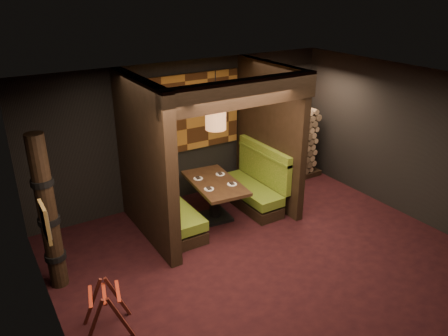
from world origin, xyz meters
TOP-DOWN VIEW (x-y plane):
  - floor at (0.00, 0.00)m, footprint 6.50×5.50m
  - ceiling at (0.00, 0.00)m, footprint 6.50×5.50m
  - wall_back at (0.00, 2.76)m, footprint 6.50×0.02m
  - wall_front at (0.00, -2.76)m, footprint 6.50×0.02m
  - wall_left at (-3.26, 0.00)m, footprint 0.02×5.50m
  - wall_right at (3.26, 0.00)m, footprint 0.02×5.50m
  - partition_left at (-1.35, 1.65)m, footprint 0.20×2.20m
  - partition_right at (1.30, 1.70)m, footprint 0.15×2.10m
  - header_beam at (-0.02, 0.70)m, footprint 2.85×0.18m
  - tapa_back_panel at (-0.02, 2.71)m, footprint 2.40×0.06m
  - tapa_side_panel at (-1.23, 1.82)m, footprint 0.04×1.85m
  - lacquer_shelf at (-0.60, 2.65)m, footprint 0.60×0.12m
  - booth_bench_left at (-0.96, 1.65)m, footprint 0.68×1.60m
  - booth_bench_right at (0.93, 1.65)m, footprint 0.68×1.60m
  - dining_table at (-0.03, 1.58)m, footprint 0.95×1.55m
  - place_settings at (-0.03, 1.58)m, footprint 0.69×0.73m
  - pendant_lamp at (-0.03, 1.53)m, footprint 0.37×0.37m
  - framed_picture at (-3.22, 0.10)m, footprint 0.05×0.36m
  - luggage_rack at (-2.73, -0.23)m, footprint 0.75×0.61m
  - totem_column at (-3.05, 1.10)m, footprint 0.31×0.31m
  - firewood_stack at (2.29, 2.35)m, footprint 1.73×0.70m
  - mosaic_header at (2.29, 2.68)m, footprint 1.83×0.10m
  - bay_front_post at (1.39, 1.96)m, footprint 0.08×0.08m

SIDE VIEW (x-z plane):
  - floor at x=0.00m, z-range -0.02..0.00m
  - luggage_rack at x=-2.73m, z-range 0.00..0.72m
  - booth_bench_left at x=-0.96m, z-range -0.17..0.97m
  - booth_bench_right at x=0.93m, z-range -0.17..0.97m
  - dining_table at x=-0.03m, z-range 0.15..0.93m
  - place_settings at x=-0.03m, z-range 0.77..0.81m
  - firewood_stack at x=2.29m, z-range 0.00..1.64m
  - lacquer_shelf at x=-0.60m, z-range 1.15..1.21m
  - totem_column at x=-3.05m, z-range -0.01..2.39m
  - wall_back at x=0.00m, z-range 0.00..2.85m
  - wall_front at x=0.00m, z-range 0.00..2.85m
  - wall_left at x=-3.26m, z-range 0.00..2.85m
  - wall_right at x=3.26m, z-range 0.00..2.85m
  - partition_left at x=-1.35m, z-range 0.00..2.85m
  - partition_right at x=1.30m, z-range 0.00..2.85m
  - bay_front_post at x=1.39m, z-range 0.00..2.85m
  - framed_picture at x=-3.22m, z-range 1.39..1.85m
  - tapa_back_panel at x=-0.02m, z-range 1.04..2.60m
  - tapa_side_panel at x=-1.23m, z-range 1.12..2.58m
  - mosaic_header at x=2.29m, z-range 1.64..2.20m
  - pendant_lamp at x=-0.03m, z-range 1.53..2.56m
  - header_beam at x=-0.02m, z-range 2.41..2.85m
  - ceiling at x=0.00m, z-range 2.85..2.87m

